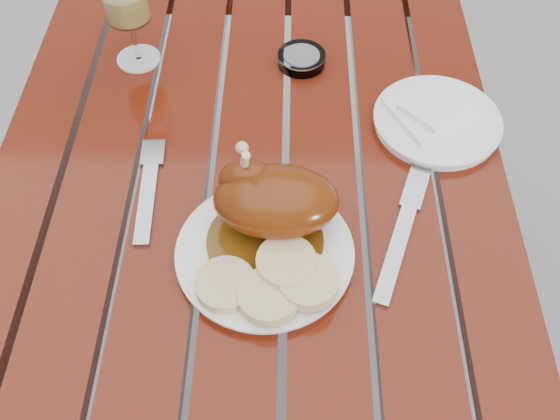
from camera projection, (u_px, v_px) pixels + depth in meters
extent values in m
plane|color=slate|center=(261.00, 352.00, 1.59)|extent=(60.00, 60.00, 0.00)
cube|color=#60190B|center=(256.00, 275.00, 1.29)|extent=(0.80, 1.20, 0.75)
cylinder|color=white|center=(265.00, 254.00, 0.87)|extent=(0.28, 0.28, 0.02)
cylinder|color=#57310A|center=(265.00, 241.00, 0.87)|extent=(0.16, 0.16, 0.00)
ellipsoid|color=#722D08|center=(276.00, 201.00, 0.85)|extent=(0.17, 0.12, 0.09)
ellipsoid|color=#722D08|center=(248.00, 181.00, 0.86)|extent=(0.08, 0.06, 0.07)
cylinder|color=#C6B28C|center=(243.00, 169.00, 0.85)|extent=(0.02, 0.04, 0.09)
cylinder|color=#E2C08A|center=(225.00, 285.00, 0.82)|extent=(0.08, 0.08, 0.02)
cylinder|color=#E2C08A|center=(269.00, 296.00, 0.80)|extent=(0.08, 0.08, 0.02)
cylinder|color=#E2C08A|center=(308.00, 282.00, 0.81)|extent=(0.08, 0.08, 0.02)
cylinder|color=#E2C08A|center=(286.00, 263.00, 0.82)|extent=(0.08, 0.08, 0.02)
cylinder|color=tan|center=(129.00, 17.00, 1.06)|extent=(0.08, 0.08, 0.18)
cylinder|color=white|center=(437.00, 121.00, 1.02)|extent=(0.22, 0.22, 0.02)
cube|color=white|center=(432.00, 111.00, 1.02)|extent=(0.16, 0.16, 0.01)
cylinder|color=#B2B7BC|center=(301.00, 59.00, 1.11)|extent=(0.11, 0.11, 0.02)
cube|color=gray|center=(148.00, 194.00, 0.94)|extent=(0.03, 0.19, 0.01)
cube|color=gray|center=(401.00, 236.00, 0.89)|extent=(0.10, 0.23, 0.01)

